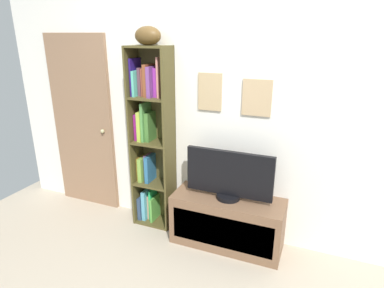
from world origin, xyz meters
name	(u,v)px	position (x,y,z in m)	size (l,w,h in m)	color
back_wall	(215,113)	(0.00, 1.13, 1.23)	(4.80, 0.08, 2.46)	silver
bookshelf	(150,140)	(-0.64, 1.00, 0.93)	(0.41, 0.26, 1.84)	#4B4220
football	(148,36)	(-0.61, 0.97, 1.93)	(0.27, 0.17, 0.17)	brown
tv_stand	(227,221)	(0.22, 0.89, 0.25)	(1.05, 0.41, 0.49)	brown
television	(229,176)	(0.22, 0.90, 0.72)	(0.81, 0.22, 0.47)	black
door	(83,124)	(-1.55, 1.08, 0.98)	(0.78, 0.09, 1.96)	#88654B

